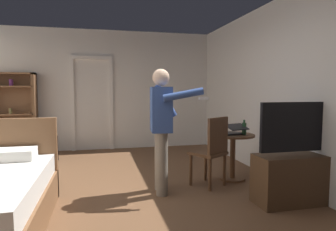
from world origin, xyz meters
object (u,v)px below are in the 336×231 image
at_px(side_table, 233,149).
at_px(bottle_on_table, 244,128).
at_px(bookshelf, 13,110).
at_px(tv_flatscreen, 296,172).
at_px(suitcase_small, 37,150).
at_px(person_blue_shirt, 162,122).
at_px(wooden_chair, 212,149).
at_px(suitcase_dark, 44,148).
at_px(laptop, 233,131).

relative_size(side_table, bottle_on_table, 3.16).
height_order(bookshelf, bottle_on_table, bookshelf).
bearing_deg(bottle_on_table, tv_flatscreen, -78.29).
relative_size(tv_flatscreen, suitcase_small, 1.94).
bearing_deg(person_blue_shirt, wooden_chair, 4.86).
bearing_deg(bookshelf, suitcase_small, -54.53).
height_order(side_table, wooden_chair, wooden_chair).
height_order(tv_flatscreen, person_blue_shirt, person_blue_shirt).
distance_m(side_table, bottle_on_table, 0.36).
distance_m(bottle_on_table, suitcase_small, 3.80).
distance_m(tv_flatscreen, side_table, 1.09).
xyz_separation_m(bookshelf, suitcase_dark, (0.69, -0.63, -0.70)).
distance_m(bottle_on_table, person_blue_shirt, 1.33).
relative_size(tv_flatscreen, person_blue_shirt, 0.75).
distance_m(person_blue_shirt, suitcase_small, 2.96).
bearing_deg(side_table, laptop, -113.78).
xyz_separation_m(suitcase_dark, suitcase_small, (-0.08, -0.23, -0.00)).
bearing_deg(side_table, bookshelf, 144.48).
relative_size(side_table, suitcase_dark, 1.44).
xyz_separation_m(side_table, person_blue_shirt, (-1.16, -0.30, 0.47)).
height_order(bookshelf, suitcase_small, bookshelf).
distance_m(tv_flatscreen, suitcase_dark, 4.56).
height_order(laptop, suitcase_dark, laptop).
bearing_deg(laptop, suitcase_dark, 145.51).
distance_m(laptop, wooden_chair, 0.50).
xyz_separation_m(tv_flatscreen, person_blue_shirt, (-1.50, 0.73, 0.57)).
bearing_deg(laptop, side_table, 66.22).
bearing_deg(person_blue_shirt, suitcase_small, 132.92).
distance_m(tv_flatscreen, person_blue_shirt, 1.76).
bearing_deg(wooden_chair, suitcase_small, 142.81).
height_order(bookshelf, suitcase_dark, bookshelf).
bearing_deg(person_blue_shirt, suitcase_dark, 128.79).
xyz_separation_m(wooden_chair, suitcase_dark, (-2.61, 2.27, -0.31)).
bearing_deg(suitcase_small, suitcase_dark, 80.72).
relative_size(laptop, person_blue_shirt, 0.24).
bearing_deg(tv_flatscreen, bookshelf, 137.75).
distance_m(side_table, person_blue_shirt, 1.29).
distance_m(laptop, suitcase_dark, 3.70).
xyz_separation_m(laptop, wooden_chair, (-0.41, -0.20, -0.21)).
distance_m(suitcase_dark, suitcase_small, 0.24).
height_order(bottle_on_table, suitcase_dark, bottle_on_table).
bearing_deg(suitcase_small, laptop, -20.51).
height_order(laptop, suitcase_small, laptop).
bearing_deg(suitcase_dark, bookshelf, 123.51).
bearing_deg(bookshelf, bottle_on_table, -35.32).
height_order(laptop, wooden_chair, wooden_chair).
xyz_separation_m(tv_flatscreen, wooden_chair, (-0.77, 0.79, 0.17)).
height_order(bottle_on_table, person_blue_shirt, person_blue_shirt).
bearing_deg(suitcase_small, tv_flatscreen, -29.12).
height_order(bookshelf, wooden_chair, bookshelf).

